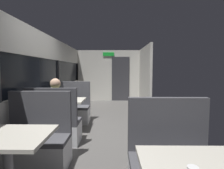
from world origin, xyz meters
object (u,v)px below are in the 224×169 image
bench_mid_window_facing_entry (72,110)px  seated_passenger (56,115)px  dining_table_mid_window (64,104)px  bench_front_aisle_facing_entry (171,167)px  bench_near_window_facing_entry (37,144)px  bench_mid_window_facing_end (55,127)px  coffee_cup_primary (60,97)px  dining_table_near_window (7,144)px

bench_mid_window_facing_entry → seated_passenger: (0.00, -1.33, 0.21)m
dining_table_mid_window → seated_passenger: bearing=-90.0°
bench_front_aisle_facing_entry → seated_passenger: size_ratio=0.87×
bench_near_window_facing_entry → dining_table_mid_window: bearing=90.0°
bench_mid_window_facing_end → coffee_cup_primary: bearing=98.4°
bench_near_window_facing_entry → dining_table_near_window: bearing=-90.0°
dining_table_near_window → bench_mid_window_facing_end: 1.52m
dining_table_mid_window → bench_front_aisle_facing_entry: size_ratio=0.82×
dining_table_near_window → bench_mid_window_facing_end: size_ratio=0.82×
bench_mid_window_facing_entry → bench_near_window_facing_entry: bearing=-90.0°
dining_table_mid_window → bench_near_window_facing_entry: bearing=-90.0°
dining_table_near_window → dining_table_mid_window: 2.19m
bench_near_window_facing_entry → coffee_cup_primary: 1.61m
bench_mid_window_facing_entry → dining_table_near_window: bearing=-90.0°
bench_near_window_facing_entry → bench_mid_window_facing_end: same height
dining_table_mid_window → bench_mid_window_facing_end: (0.00, -0.70, -0.31)m
dining_table_near_window → seated_passenger: size_ratio=0.71×
bench_near_window_facing_entry → bench_mid_window_facing_entry: (0.00, 2.19, 0.00)m
dining_table_mid_window → bench_front_aisle_facing_entry: bench_front_aisle_facing_entry is taller
dining_table_near_window → coffee_cup_primary: bearing=92.8°
dining_table_near_window → bench_mid_window_facing_entry: bench_mid_window_facing_entry is taller
bench_near_window_facing_entry → coffee_cup_primary: bench_near_window_facing_entry is taller
dining_table_near_window → seated_passenger: 1.56m
bench_mid_window_facing_entry → coffee_cup_primary: size_ratio=12.22×
bench_mid_window_facing_entry → coffee_cup_primary: bench_mid_window_facing_entry is taller
dining_table_mid_window → coffee_cup_primary: coffee_cup_primary is taller
bench_near_window_facing_entry → dining_table_mid_window: bench_near_window_facing_entry is taller
dining_table_mid_window → seated_passenger: 0.64m
dining_table_near_window → coffee_cup_primary: size_ratio=10.00×
bench_mid_window_facing_end → bench_mid_window_facing_entry: same height
bench_near_window_facing_entry → coffee_cup_primary: size_ratio=12.22×
dining_table_near_window → dining_table_mid_window: size_ratio=1.00×
dining_table_near_window → dining_table_mid_window: same height
bench_near_window_facing_entry → coffee_cup_primary: (-0.11, 1.53, 0.46)m
dining_table_mid_window → bench_front_aisle_facing_entry: 2.77m
bench_near_window_facing_entry → seated_passenger: 0.88m
bench_mid_window_facing_entry → coffee_cup_primary: bearing=-99.6°
bench_mid_window_facing_end → bench_front_aisle_facing_entry: same height
dining_table_near_window → bench_front_aisle_facing_entry: (1.79, 0.10, -0.31)m
bench_near_window_facing_entry → seated_passenger: (0.00, 0.86, 0.21)m
bench_near_window_facing_entry → bench_front_aisle_facing_entry: size_ratio=1.00×
dining_table_mid_window → seated_passenger: (0.00, -0.63, -0.10)m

